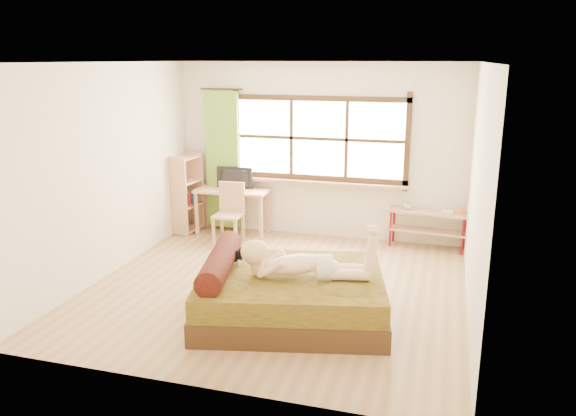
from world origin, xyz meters
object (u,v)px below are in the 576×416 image
(bed, at_px, (287,293))
(bookshelf, at_px, (187,193))
(woman, at_px, (304,250))
(kitten, at_px, (232,254))
(desk, at_px, (233,195))
(chair, at_px, (230,209))
(pipe_shelf, at_px, (428,221))

(bed, relative_size, bookshelf, 1.82)
(bed, relative_size, woman, 1.64)
(kitten, xyz_separation_m, desk, (-1.00, 2.56, 0.02))
(chair, bearing_deg, desk, 103.73)
(bed, distance_m, kitten, 0.76)
(chair, relative_size, bookshelf, 0.73)
(desk, relative_size, pipe_shelf, 1.01)
(kitten, distance_m, desk, 2.75)
(bed, bearing_deg, kitten, 158.21)
(pipe_shelf, bearing_deg, bookshelf, -170.68)
(desk, distance_m, bookshelf, 0.76)
(desk, height_order, pipe_shelf, desk)
(chair, bearing_deg, kitten, -68.80)
(bed, relative_size, chair, 2.50)
(bed, xyz_separation_m, chair, (-1.58, 2.30, 0.24))
(kitten, bearing_deg, bed, -21.79)
(woman, relative_size, chair, 1.52)
(kitten, height_order, pipe_shelf, kitten)
(bed, xyz_separation_m, bookshelf, (-2.42, 2.57, 0.37))
(bed, relative_size, kitten, 7.66)
(woman, height_order, chair, woman)
(kitten, xyz_separation_m, chair, (-0.91, 2.19, -0.11))
(desk, distance_m, chair, 0.40)
(pipe_shelf, bearing_deg, kitten, -121.23)
(desk, distance_m, pipe_shelf, 3.06)
(kitten, relative_size, desk, 0.25)
(pipe_shelf, xyz_separation_m, bookshelf, (-3.80, -0.21, 0.22))
(woman, bearing_deg, kitten, 157.78)
(bed, xyz_separation_m, pipe_shelf, (1.37, 2.79, 0.15))
(chair, bearing_deg, woman, -54.07)
(bed, distance_m, woman, 0.56)
(woman, relative_size, kitten, 4.67)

